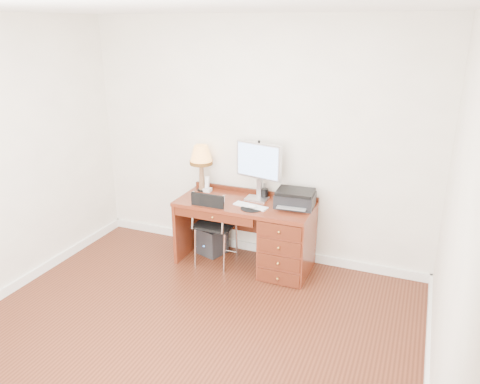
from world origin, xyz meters
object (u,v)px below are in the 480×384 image
at_px(desk, 272,235).
at_px(chair, 213,220).
at_px(printer, 295,198).
at_px(phone, 207,187).
at_px(leg_lamp, 201,158).
at_px(equipment_box, 212,240).
at_px(monitor, 258,164).

distance_m(desk, chair, 0.67).
relative_size(desk, printer, 3.53).
bearing_deg(chair, printer, 15.46).
bearing_deg(desk, printer, 23.44).
relative_size(phone, chair, 0.21).
distance_m(leg_lamp, equipment_box, 1.00).
relative_size(leg_lamp, chair, 0.61).
xyz_separation_m(leg_lamp, phone, (0.07, 0.00, -0.35)).
bearing_deg(equipment_box, monitor, 25.64).
xyz_separation_m(desk, printer, (0.22, 0.09, 0.43)).
height_order(phone, equipment_box, phone).
bearing_deg(leg_lamp, desk, -9.92).
bearing_deg(printer, desk, -160.37).
bearing_deg(equipment_box, leg_lamp, 174.59).
bearing_deg(leg_lamp, monitor, 0.03).
relative_size(chair, equipment_box, 2.74).
bearing_deg(printer, leg_lamp, 172.74).
height_order(monitor, printer, monitor).
bearing_deg(monitor, chair, -130.20).
bearing_deg(printer, phone, 172.40).
bearing_deg(leg_lamp, printer, -3.46).
relative_size(desk, phone, 8.19).
bearing_deg(equipment_box, desk, 11.61).
xyz_separation_m(desk, monitor, (-0.24, 0.16, 0.74)).
xyz_separation_m(phone, equipment_box, (0.08, -0.07, -0.64)).
bearing_deg(desk, chair, -167.28).
distance_m(monitor, equipment_box, 1.13).
bearing_deg(phone, desk, -13.15).
relative_size(leg_lamp, phone, 2.97).
xyz_separation_m(desk, chair, (-0.65, -0.15, 0.13)).
bearing_deg(monitor, phone, -167.44).
relative_size(monitor, chair, 0.72).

